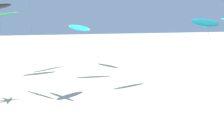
{
  "coord_description": "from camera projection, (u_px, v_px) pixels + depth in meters",
  "views": [
    {
      "loc": [
        -5.09,
        -0.18,
        12.15
      ],
      "look_at": [
        0.14,
        23.63,
        7.59
      ],
      "focal_mm": 44.23,
      "sensor_mm": 36.0,
      "label": 1
    }
  ],
  "objects": [
    {
      "name": "flying_kite_6",
      "position": [
        3.0,
        15.0,
        54.86
      ],
      "size": [
        6.34,
        8.62,
        12.3
      ],
      "color": "green",
      "rests_on": "ground"
    },
    {
      "name": "flying_kite_10",
      "position": [
        206.0,
        23.0,
        43.56
      ],
      "size": [
        8.03,
        10.4,
        11.4
      ],
      "color": "#19B2B7",
      "rests_on": "ground"
    },
    {
      "name": "flying_kite_7",
      "position": [
        79.0,
        28.0,
        59.74
      ],
      "size": [
        4.85,
        12.35,
        9.59
      ],
      "color": "#19B2B7",
      "rests_on": "ground"
    }
  ]
}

